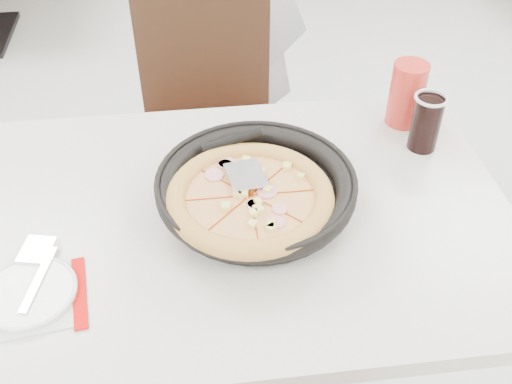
{
  "coord_description": "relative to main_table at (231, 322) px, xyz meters",
  "views": [
    {
      "loc": [
        -0.33,
        -0.88,
        1.6
      ],
      "look_at": [
        -0.22,
        0.04,
        0.8
      ],
      "focal_mm": 42.0,
      "sensor_mm": 36.0,
      "label": 1
    }
  ],
  "objects": [
    {
      "name": "napkin",
      "position": [
        -0.36,
        -0.18,
        0.38
      ],
      "size": [
        0.19,
        0.19,
        0.0
      ],
      "primitive_type": "cube",
      "rotation": [
        0.0,
        0.0,
        0.13
      ],
      "color": "silver",
      "rests_on": "main_table"
    },
    {
      "name": "pizza",
      "position": [
        0.05,
        -0.05,
        0.44
      ],
      "size": [
        0.29,
        0.29,
        0.02
      ],
      "primitive_type": "cylinder",
      "rotation": [
        0.0,
        0.0,
        -0.01
      ],
      "color": "#C38D40",
      "rests_on": "pizza_pan"
    },
    {
      "name": "pizza_server",
      "position": [
        0.04,
        0.0,
        0.47
      ],
      "size": [
        0.09,
        0.1,
        0.0
      ],
      "primitive_type": "cube",
      "rotation": [
        0.0,
        0.0,
        0.17
      ],
      "color": "white",
      "rests_on": "pizza"
    },
    {
      "name": "red_cup",
      "position": [
        0.47,
        0.28,
        0.45
      ],
      "size": [
        0.09,
        0.09,
        0.16
      ],
      "primitive_type": "cylinder",
      "rotation": [
        0.0,
        0.0,
        -0.01
      ],
      "color": "red",
      "rests_on": "main_table"
    },
    {
      "name": "side_plate",
      "position": [
        -0.37,
        -0.18,
        0.38
      ],
      "size": [
        0.17,
        0.17,
        0.01
      ],
      "primitive_type": "cylinder",
      "rotation": [
        0.0,
        0.0,
        -0.01
      ],
      "color": "white",
      "rests_on": "napkin"
    },
    {
      "name": "trivet",
      "position": [
        0.09,
        -0.04,
        0.39
      ],
      "size": [
        0.12,
        0.12,
        0.04
      ],
      "primitive_type": "cylinder",
      "rotation": [
        0.0,
        0.0,
        -0.01
      ],
      "color": "black",
      "rests_on": "main_table"
    },
    {
      "name": "pizza_pan",
      "position": [
        0.06,
        -0.0,
        0.42
      ],
      "size": [
        0.39,
        0.39,
        0.01
      ],
      "primitive_type": "cylinder",
      "rotation": [
        0.0,
        0.0,
        -0.01
      ],
      "color": "black",
      "rests_on": "trivet"
    },
    {
      "name": "fork",
      "position": [
        -0.36,
        -0.16,
        0.39
      ],
      "size": [
        0.05,
        0.16,
        0.0
      ],
      "primitive_type": "cube",
      "rotation": [
        0.0,
        0.0,
        -0.22
      ],
      "color": "white",
      "rests_on": "side_plate"
    },
    {
      "name": "cola_glass",
      "position": [
        0.48,
        0.17,
        0.44
      ],
      "size": [
        0.07,
        0.07,
        0.13
      ],
      "primitive_type": "cylinder",
      "rotation": [
        0.0,
        0.0,
        -0.01
      ],
      "color": "black",
      "rests_on": "main_table"
    },
    {
      "name": "main_table",
      "position": [
        0.0,
        0.0,
        0.0
      ],
      "size": [
        1.21,
        0.81,
        0.75
      ],
      "primitive_type": null,
      "rotation": [
        0.0,
        0.0,
        -0.01
      ],
      "color": "beige",
      "rests_on": "floor"
    },
    {
      "name": "chair_far",
      "position": [
        -0.01,
        0.63,
        0.1
      ],
      "size": [
        0.44,
        0.44,
        0.95
      ],
      "primitive_type": null,
      "rotation": [
        0.0,
        0.0,
        3.1
      ],
      "color": "black",
      "rests_on": "floor"
    }
  ]
}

